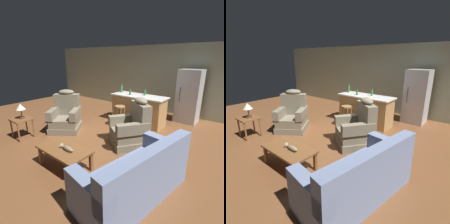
# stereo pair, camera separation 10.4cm
# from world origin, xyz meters

# --- Properties ---
(ground_plane) EXTENTS (12.00, 12.00, 0.00)m
(ground_plane) POSITION_xyz_m (0.00, 0.00, 0.00)
(ground_plane) COLOR brown
(back_wall) EXTENTS (12.00, 0.05, 2.60)m
(back_wall) POSITION_xyz_m (0.00, 3.12, 1.30)
(back_wall) COLOR #9EA88E
(back_wall) RESTS_ON ground_plane
(coffee_table) EXTENTS (1.10, 0.60, 0.42)m
(coffee_table) POSITION_xyz_m (0.15, -1.73, 0.36)
(coffee_table) COLOR brown
(coffee_table) RESTS_ON ground_plane
(fish_figurine) EXTENTS (0.34, 0.10, 0.10)m
(fish_figurine) POSITION_xyz_m (0.25, -1.74, 0.46)
(fish_figurine) COLOR #4C3823
(fish_figurine) RESTS_ON coffee_table
(couch) EXTENTS (1.14, 2.01, 0.94)m
(couch) POSITION_xyz_m (1.65, -1.51, 0.34)
(couch) COLOR #707FA3
(couch) RESTS_ON ground_plane
(recliner_near_lamp) EXTENTS (1.17, 1.17, 1.20)m
(recliner_near_lamp) POSITION_xyz_m (-1.44, -0.49, 0.42)
(recliner_near_lamp) COLOR #756B56
(recliner_near_lamp) RESTS_ON ground_plane
(recliner_near_island) EXTENTS (1.17, 1.17, 1.20)m
(recliner_near_island) POSITION_xyz_m (0.64, -0.05, 0.42)
(recliner_near_island) COLOR #756B56
(recliner_near_island) RESTS_ON ground_plane
(end_table) EXTENTS (0.48, 0.48, 0.56)m
(end_table) POSITION_xyz_m (-1.88, -1.60, 0.46)
(end_table) COLOR brown
(end_table) RESTS_ON ground_plane
(table_lamp) EXTENTS (0.24, 0.24, 0.41)m
(table_lamp) POSITION_xyz_m (-1.85, -1.59, 0.87)
(table_lamp) COLOR #4C3823
(table_lamp) RESTS_ON end_table
(kitchen_island) EXTENTS (1.80, 0.70, 0.95)m
(kitchen_island) POSITION_xyz_m (0.00, 1.35, 0.48)
(kitchen_island) COLOR #AD7F4C
(kitchen_island) RESTS_ON ground_plane
(bar_stool_left) EXTENTS (0.32, 0.32, 0.68)m
(bar_stool_left) POSITION_xyz_m (-0.29, 0.72, 0.47)
(bar_stool_left) COLOR olive
(bar_stool_left) RESTS_ON ground_plane
(bar_stool_right) EXTENTS (0.32, 0.32, 0.68)m
(bar_stool_right) POSITION_xyz_m (0.26, 0.72, 0.47)
(bar_stool_right) COLOR #A87A47
(bar_stool_right) RESTS_ON ground_plane
(refrigerator) EXTENTS (0.70, 0.69, 1.76)m
(refrigerator) POSITION_xyz_m (1.21, 2.55, 0.88)
(refrigerator) COLOR #B7B7BC
(refrigerator) RESTS_ON ground_plane
(bottle_tall_green) EXTENTS (0.06, 0.06, 0.21)m
(bottle_tall_green) POSITION_xyz_m (-0.26, 1.23, 1.03)
(bottle_tall_green) COLOR #2D6B38
(bottle_tall_green) RESTS_ON kitchen_island
(bottle_short_amber) EXTENTS (0.07, 0.07, 0.24)m
(bottle_short_amber) POSITION_xyz_m (0.14, 1.47, 1.04)
(bottle_short_amber) COLOR #2D6B38
(bottle_short_amber) RESTS_ON kitchen_island
(bottle_wine_dark) EXTENTS (0.08, 0.08, 0.32)m
(bottle_wine_dark) POSITION_xyz_m (-0.75, 1.43, 1.07)
(bottle_wine_dark) COLOR #2D6B38
(bottle_wine_dark) RESTS_ON kitchen_island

